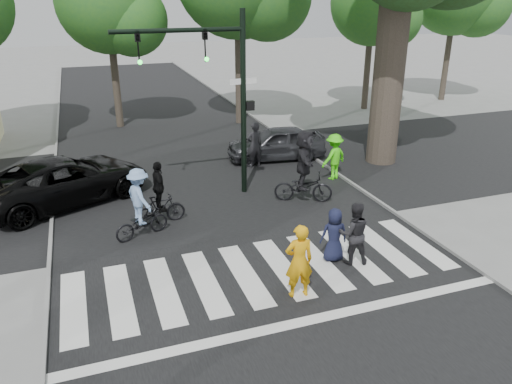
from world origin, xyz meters
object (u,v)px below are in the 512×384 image
pedestrian_woman (299,261)px  cyclist_left (140,208)px  traffic_signal (218,80)px  pedestrian_adult (354,233)px  cyclist_mid (160,199)px  car_suv (65,180)px  pedestrian_child (334,235)px  car_grey (276,143)px  cyclist_right (304,170)px

pedestrian_woman → cyclist_left: size_ratio=0.88×
traffic_signal → pedestrian_woman: bearing=-89.9°
traffic_signal → pedestrian_adult: traffic_signal is taller
cyclist_mid → cyclist_left: bearing=-132.3°
cyclist_left → car_suv: bearing=120.3°
pedestrian_child → car_suv: bearing=-33.2°
cyclist_left → pedestrian_woman: bearing=-54.7°
cyclist_left → car_grey: size_ratio=0.51×
pedestrian_adult → cyclist_mid: bearing=-27.2°
pedestrian_adult → car_suv: pedestrian_adult is taller
pedestrian_child → cyclist_mid: cyclist_mid is taller
cyclist_left → cyclist_right: (5.36, 0.82, 0.19)m
traffic_signal → cyclist_left: traffic_signal is taller
car_suv → cyclist_mid: bearing=-159.9°
car_suv → pedestrian_woman: bearing=-171.3°
car_suv → car_grey: (8.13, 1.87, -0.07)m
cyclist_right → car_grey: 4.53m
pedestrian_child → cyclist_left: bearing=-22.3°
pedestrian_woman → cyclist_right: cyclist_right is taller
cyclist_left → cyclist_mid: bearing=47.7°
cyclist_right → cyclist_left: bearing=-171.3°
traffic_signal → cyclist_right: traffic_signal is taller
pedestrian_child → car_grey: pedestrian_child is taller
cyclist_mid → cyclist_right: bearing=1.3°
pedestrian_woman → cyclist_right: bearing=-110.0°
cyclist_right → pedestrian_woman: bearing=-115.7°
cyclist_right → car_suv: (-7.34, 2.57, -0.32)m
traffic_signal → pedestrian_adult: (1.93, -5.53, -3.07)m
traffic_signal → cyclist_right: size_ratio=2.49×
pedestrian_woman → cyclist_left: (-2.96, 4.18, -0.01)m
pedestrian_adult → pedestrian_woman: bearing=41.6°
cyclist_left → car_suv: cyclist_left is taller
pedestrian_woman → car_suv: bearing=-51.2°
car_grey → pedestrian_child: bearing=-4.0°
car_grey → traffic_signal: bearing=-39.4°
cyclist_right → car_suv: 7.78m
traffic_signal → car_grey: traffic_signal is taller
pedestrian_adult → car_grey: pedestrian_adult is taller
pedestrian_woman → pedestrian_adult: 2.12m
pedestrian_child → cyclist_left: size_ratio=0.70×
pedestrian_woman → pedestrian_adult: size_ratio=1.08×
pedestrian_adult → cyclist_right: (0.48, 4.09, 0.25)m
pedestrian_woman → cyclist_left: bearing=-49.1°
cyclist_right → car_suv: cyclist_right is taller
cyclist_right → traffic_signal: bearing=149.1°
cyclist_mid → pedestrian_woman: bearing=-64.8°
traffic_signal → pedestrian_child: 6.33m
car_suv → pedestrian_adult: bearing=-158.5°
traffic_signal → pedestrian_woman: 7.11m
pedestrian_adult → cyclist_left: (-4.87, 3.26, 0.05)m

